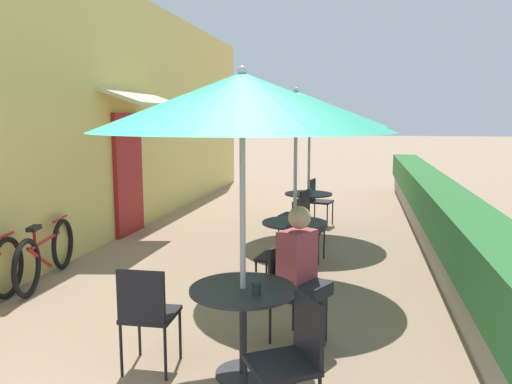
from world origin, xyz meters
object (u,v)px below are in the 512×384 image
Objects in this scene: coffee_cup_mid at (294,217)px; coffee_cup_far at (310,191)px; patio_umbrella_near at (242,102)px; coffee_cup_near at (256,288)px; patio_table_near at (243,310)px; patio_table_far at (308,203)px; patio_umbrella_mid at (296,109)px; cafe_chair_far_left at (317,198)px; cafe_chair_mid_left at (283,252)px; patio_table_mid at (295,236)px; cafe_chair_far_right at (298,212)px; bicycle_second at (46,254)px; cafe_chair_near_right at (147,310)px; cafe_chair_near_back at (293,353)px; cafe_chair_mid_right at (304,225)px; seated_patron_near_left at (302,270)px; cafe_chair_near_left at (292,286)px; patio_umbrella_far at (310,112)px.

coffee_cup_mid is 1.00× the size of coffee_cup_far.
coffee_cup_near is at bearing -40.75° from patio_umbrella_near.
patio_table_far is (-0.02, 5.03, 0.00)m from patio_table_near.
cafe_chair_far_left is (0.01, 3.22, -1.60)m from patio_umbrella_mid.
patio_umbrella_mid is at bearing -88.68° from coffee_cup_far.
patio_umbrella_mid is 2.74× the size of cafe_chair_mid_left.
cafe_chair_far_right reaches higher than patio_table_mid.
patio_umbrella_near is at bearing -91.45° from patio_table_mid.
cafe_chair_near_right is at bearing -52.97° from bicycle_second.
coffee_cup_mid is 1.67m from cafe_chair_far_right.
patio_table_near is 0.35× the size of patio_umbrella_near.
cafe_chair_mid_left is at bearing -11.27° from bicycle_second.
cafe_chair_far_left and cafe_chair_far_right have the same top height.
coffee_cup_mid is (0.04, 2.63, 0.23)m from patio_table_near.
bicycle_second is at bearing 23.14° from cafe_chair_near_back.
patio_table_far is (-0.08, 2.47, 0.00)m from patio_table_mid.
patio_umbrella_mid is at bearing -25.05° from cafe_chair_near_back.
cafe_chair_far_left is (0.82, 5.89, 0.00)m from cafe_chair_near_right.
patio_table_far is (-0.05, 3.23, 0.02)m from cafe_chair_mid_left.
cafe_chair_far_right is (-0.21, 0.96, 0.00)m from cafe_chair_mid_right.
cafe_chair_mid_left reaches higher than coffee_cup_mid.
cafe_chair_near_back is (1.22, -0.49, 0.00)m from cafe_chair_near_right.
coffee_cup_mid is (-0.42, 3.23, 0.24)m from cafe_chair_near_back.
coffee_cup_near is at bearing -168.94° from cafe_chair_mid_left.
seated_patron_near_left is 4.40m from patio_table_far.
cafe_chair_near_left is 0.20m from seated_patron_near_left.
patio_umbrella_mid is 26.47× the size of coffee_cup_far.
patio_table_mid is at bearing 70.65° from cafe_chair_near_right.
bicycle_second is (-2.16, 1.84, -0.16)m from cafe_chair_near_right.
patio_umbrella_mid is at bearing 91.38° from coffee_cup_near.
patio_table_near is 0.95× the size of cafe_chair_near_back.
cafe_chair_near_back is at bearing -55.05° from coffee_cup_near.
cafe_chair_mid_left is at bearing 88.95° from patio_table_near.
coffee_cup_mid is at bearing -89.13° from coffee_cup_far.
patio_table_far is at bearing 0.00° from patio_umbrella_far.
coffee_cup_near is (0.13, -0.11, 0.23)m from patio_table_near.
patio_table_mid is at bearing 91.38° from coffee_cup_near.
cafe_chair_near_right is (-1.13, -0.76, -0.17)m from seated_patron_near_left.
cafe_chair_near_left is 5.08m from cafe_chair_far_left.
patio_umbrella_mid is 2.74× the size of cafe_chair_mid_right.
seated_patron_near_left reaches higher than coffee_cup_far.
patio_table_near is 3.31m from cafe_chair_mid_right.
cafe_chair_near_back is at bearing -161.53° from cafe_chair_mid_left.
cafe_chair_far_right is at bearing -146.09° from cafe_chair_near_left.
cafe_chair_far_right is at bearing -96.79° from patio_umbrella_far.
patio_umbrella_far is at bearing 90.22° from patio_umbrella_near.
patio_table_far is 0.24m from coffee_cup_far.
patio_umbrella_mid is (0.00, 0.00, 1.59)m from patio_table_mid.
cafe_chair_near_left is 1.12m from cafe_chair_mid_left.
seated_patron_near_left is at bearing -30.76° from bicycle_second.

